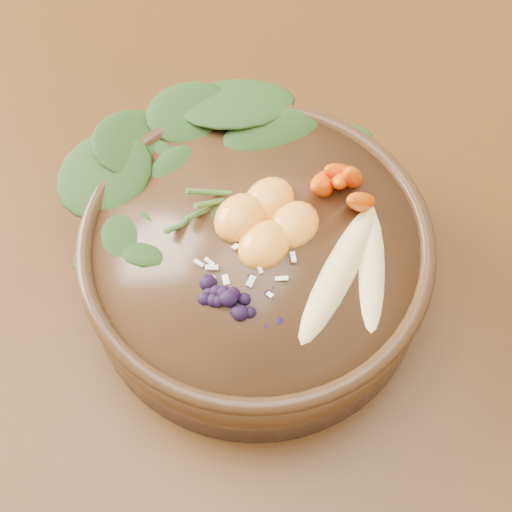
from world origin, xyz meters
TOP-DOWN VIEW (x-y plane):
  - ground at (0.00, 0.00)m, footprint 4.00×4.00m
  - dining_table at (0.00, 0.00)m, footprint 1.60×0.90m
  - stoneware_bowl at (0.21, 0.01)m, footprint 0.31×0.31m
  - kale_heap at (0.16, 0.05)m, footprint 0.20×0.19m
  - carrot_cluster at (0.24, 0.09)m, footprint 0.07×0.07m
  - banana_halves at (0.28, 0.03)m, footprint 0.09×0.14m
  - mandarin_cluster at (0.21, 0.02)m, footprint 0.09×0.10m
  - blueberry_pile at (0.23, -0.04)m, footprint 0.14×0.12m
  - coconut_flakes at (0.22, -0.01)m, footprint 0.09×0.08m

SIDE VIEW (x-z plane):
  - ground at x=0.00m, z-range 0.00..0.00m
  - dining_table at x=0.00m, z-range 0.28..1.03m
  - stoneware_bowl at x=0.21m, z-range 0.75..0.82m
  - coconut_flakes at x=0.22m, z-range 0.82..0.83m
  - banana_halves at x=0.28m, z-range 0.82..0.84m
  - mandarin_cluster at x=0.21m, z-range 0.82..0.85m
  - blueberry_pile at x=0.23m, z-range 0.82..0.85m
  - kale_heap at x=0.16m, z-range 0.82..0.86m
  - carrot_cluster at x=0.24m, z-range 0.82..0.89m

